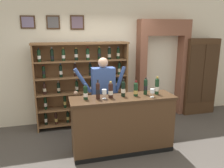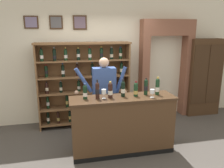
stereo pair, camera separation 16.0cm
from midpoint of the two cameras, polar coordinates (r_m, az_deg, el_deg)
name	(u,v)px [view 1 (the left image)]	position (r m, az deg, el deg)	size (l,w,h in m)	color
ground_plane	(114,152)	(4.26, -0.69, -16.96)	(14.00, 14.00, 0.02)	#47423D
back_wall	(95,56)	(5.38, -5.17, 7.05)	(12.00, 0.19, 3.08)	beige
wine_shelf	(82,82)	(5.04, -8.55, 0.49)	(2.07, 0.37, 1.90)	brown
archway_doorway	(161,62)	(5.77, 11.63, 5.58)	(1.31, 0.45, 2.40)	brown
side_cabinet	(198,76)	(6.21, 20.54, 1.83)	(0.86, 0.37, 1.95)	#422B19
tasting_counter	(123,124)	(4.06, 1.62, -10.30)	(1.84, 0.53, 1.03)	#4C331E
shopkeeper	(103,90)	(4.36, -3.32, -1.52)	(1.04, 0.22, 1.65)	#2D3347
tasting_bottle_bianco	(85,92)	(3.75, -8.02, -2.10)	(0.07, 0.07, 0.27)	black
tasting_bottle_brunello	(98,90)	(3.74, -4.85, -1.62)	(0.07, 0.07, 0.33)	black
tasting_bottle_super_tuscan	(111,90)	(3.80, -1.56, -1.57)	(0.08, 0.08, 0.29)	black
tasting_bottle_chianti	(123,88)	(3.88, 1.71, -1.14)	(0.07, 0.07, 0.31)	black
tasting_bottle_rosso	(136,89)	(3.92, 4.95, -1.33)	(0.08, 0.08, 0.27)	#19381E
tasting_bottle_vin_santo	(146,86)	(4.03, 7.46, -0.59)	(0.07, 0.07, 0.31)	black
tasting_bottle_prosecco	(157,86)	(4.08, 10.32, -0.50)	(0.07, 0.07, 0.32)	#19381E
wine_glass_right	(104,92)	(3.76, -3.22, -2.05)	(0.08, 0.08, 0.16)	silver
wine_glass_center	(152,91)	(3.89, 9.10, -1.87)	(0.08, 0.08, 0.15)	silver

